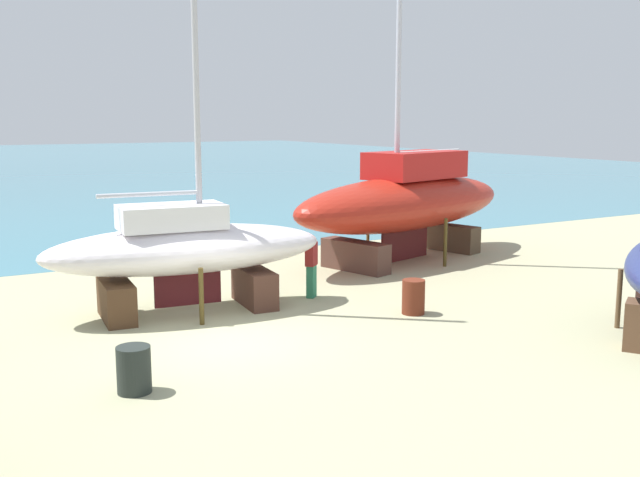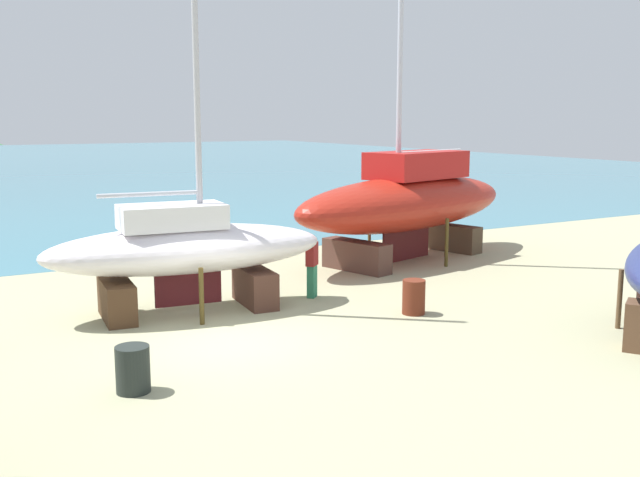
% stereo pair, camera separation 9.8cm
% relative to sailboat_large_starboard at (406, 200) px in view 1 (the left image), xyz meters
% --- Properties ---
extents(ground_plane, '(55.12, 55.12, 0.00)m').
position_rel_sailboat_large_starboard_xyz_m(ground_plane, '(-9.15, -9.80, -2.11)').
color(ground_plane, tan).
extents(sailboat_large_starboard, '(10.93, 5.86, 17.06)m').
position_rel_sailboat_large_starboard_xyz_m(sailboat_large_starboard, '(0.00, 0.00, 0.00)').
color(sailboat_large_starboard, brown).
rests_on(sailboat_large_starboard, ground).
extents(sailboat_far_slipway, '(7.43, 3.03, 12.67)m').
position_rel_sailboat_large_starboard_xyz_m(sailboat_far_slipway, '(-9.13, -2.96, -0.45)').
color(sailboat_far_slipway, '#4E2F24').
rests_on(sailboat_far_slipway, ground).
extents(worker, '(0.49, 0.48, 1.78)m').
position_rel_sailboat_large_starboard_xyz_m(worker, '(-5.58, -3.19, -1.18)').
color(worker, '#2C7A56').
rests_on(worker, ground).
extents(barrel_by_slipway, '(0.82, 0.82, 0.89)m').
position_rel_sailboat_large_starboard_xyz_m(barrel_by_slipway, '(-4.15, -6.00, -1.67)').
color(barrel_by_slipway, maroon).
rests_on(barrel_by_slipway, ground).
extents(barrel_ochre, '(0.83, 0.83, 0.87)m').
position_rel_sailboat_large_starboard_xyz_m(barrel_ochre, '(-11.88, -7.86, -1.68)').
color(barrel_ochre, '#232A27').
rests_on(barrel_ochre, ground).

